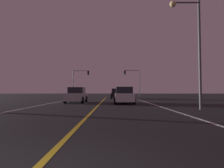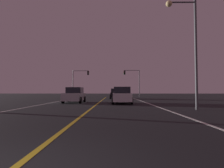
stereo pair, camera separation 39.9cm
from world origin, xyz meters
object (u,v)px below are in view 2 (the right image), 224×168
at_px(traffic_light_near_right, 132,77).
at_px(traffic_light_near_left, 81,77).
at_px(car_oncoming, 75,95).
at_px(car_ahead_far, 116,94).
at_px(street_lamp_right_near, 189,39).
at_px(car_lead_same_lane, 122,96).

xyz_separation_m(traffic_light_near_right, traffic_light_near_left, (-11.01, 0.00, -0.04)).
distance_m(car_oncoming, car_ahead_far, 11.74).
xyz_separation_m(traffic_light_near_left, street_lamp_right_near, (12.30, -26.85, 0.62)).
relative_size(car_ahead_far, traffic_light_near_left, 0.75).
bearing_deg(car_ahead_far, car_lead_same_lane, -177.85).
bearing_deg(car_lead_same_lane, traffic_light_near_left, 21.10).
bearing_deg(street_lamp_right_near, car_ahead_far, -75.39).
bearing_deg(traffic_light_near_left, traffic_light_near_right, -0.00).
distance_m(car_lead_same_lane, traffic_light_near_right, 21.06).
height_order(car_ahead_far, traffic_light_near_right, traffic_light_near_right).
bearing_deg(street_lamp_right_near, car_lead_same_lane, -55.30).
xyz_separation_m(car_lead_same_lane, traffic_light_near_right, (3.09, 20.54, 3.47)).
height_order(car_ahead_far, traffic_light_near_left, traffic_light_near_left).
bearing_deg(car_ahead_far, traffic_light_near_right, -23.07).
distance_m(car_lead_same_lane, street_lamp_right_near, 8.68).
distance_m(car_ahead_far, traffic_light_near_right, 9.69).
height_order(car_lead_same_lane, street_lamp_right_near, street_lamp_right_near).
relative_size(car_oncoming, car_lead_same_lane, 1.00).
bearing_deg(car_lead_same_lane, car_oncoming, 74.26).
bearing_deg(traffic_light_near_right, traffic_light_near_left, -0.00).
xyz_separation_m(car_oncoming, car_lead_same_lane, (5.16, -1.45, 0.00)).
bearing_deg(car_oncoming, car_ahead_far, 156.40).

